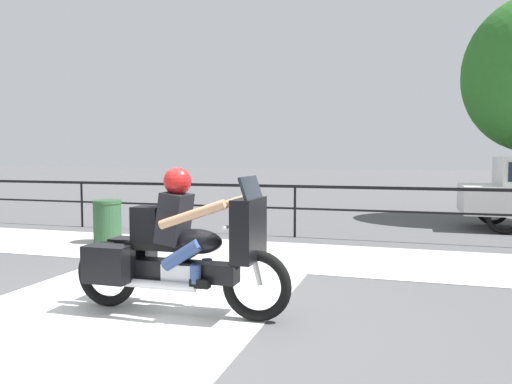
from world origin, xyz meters
TOP-DOWN VIEW (x-y plane):
  - ground_plane at (0.00, 0.00)m, footprint 120.00×120.00m
  - sidewalk_band at (0.00, 3.40)m, footprint 44.00×2.40m
  - crosswalk_band at (-0.75, -0.20)m, footprint 3.26×6.00m
  - fence_railing at (0.00, 5.35)m, footprint 36.00×0.05m
  - motorcycle at (-0.09, 0.11)m, footprint 2.44×0.76m
  - trash_bin at (-3.25, 3.59)m, footprint 0.54×0.54m

SIDE VIEW (x-z plane):
  - ground_plane at x=0.00m, z-range 0.00..0.00m
  - crosswalk_band at x=-0.75m, z-range 0.00..0.01m
  - sidewalk_band at x=0.00m, z-range 0.00..0.01m
  - trash_bin at x=-3.25m, z-range 0.00..0.82m
  - motorcycle at x=-0.09m, z-range -0.08..1.46m
  - fence_railing at x=0.00m, z-range 0.31..1.38m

